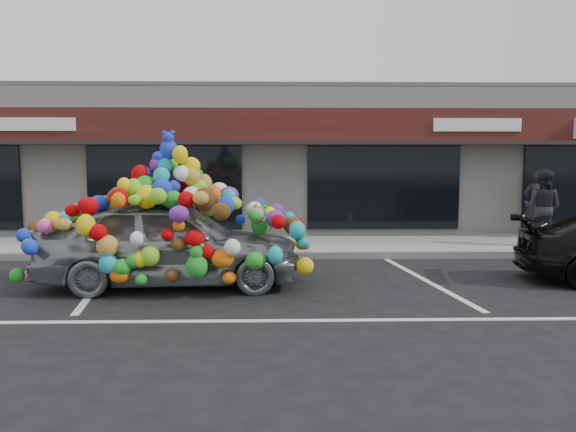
{
  "coord_description": "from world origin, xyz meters",
  "views": [
    {
      "loc": [
        0.0,
        -9.93,
        2.28
      ],
      "look_at": [
        0.27,
        1.4,
        1.09
      ],
      "focal_mm": 35.0,
      "sensor_mm": 36.0,
      "label": 1
    }
  ],
  "objects": [
    {
      "name": "ground",
      "position": [
        0.0,
        0.0,
        0.0
      ],
      "size": [
        90.0,
        90.0,
        0.0
      ],
      "primitive_type": "plane",
      "color": "black",
      "rests_on": "ground"
    },
    {
      "name": "shop_building",
      "position": [
        0.0,
        8.44,
        2.16
      ],
      "size": [
        24.0,
        7.2,
        4.31
      ],
      "color": "silver",
      "rests_on": "ground"
    },
    {
      "name": "sidewalk",
      "position": [
        0.0,
        4.0,
        0.07
      ],
      "size": [
        26.0,
        3.0,
        0.15
      ],
      "primitive_type": "cube",
      "color": "gray",
      "rests_on": "ground"
    },
    {
      "name": "kerb",
      "position": [
        0.0,
        2.5,
        0.07
      ],
      "size": [
        26.0,
        0.18,
        0.16
      ],
      "primitive_type": "cube",
      "color": "slate",
      "rests_on": "ground"
    },
    {
      "name": "parking_stripe_left",
      "position": [
        -3.2,
        0.2,
        0.0
      ],
      "size": [
        0.73,
        4.37,
        0.01
      ],
      "primitive_type": "cube",
      "rotation": [
        0.0,
        0.0,
        0.14
      ],
      "color": "silver",
      "rests_on": "ground"
    },
    {
      "name": "parking_stripe_mid",
      "position": [
        2.8,
        0.2,
        0.0
      ],
      "size": [
        0.73,
        4.37,
        0.01
      ],
      "primitive_type": "cube",
      "rotation": [
        0.0,
        0.0,
        0.14
      ],
      "color": "silver",
      "rests_on": "ground"
    },
    {
      "name": "lane_line",
      "position": [
        2.0,
        -2.3,
        0.0
      ],
      "size": [
        14.0,
        0.12,
        0.01
      ],
      "primitive_type": "cube",
      "color": "silver",
      "rests_on": "ground"
    },
    {
      "name": "toy_car",
      "position": [
        -1.83,
        -0.09,
        0.95
      ],
      "size": [
        3.27,
        4.9,
        2.81
      ],
      "rotation": [
        0.0,
        0.0,
        1.62
      ],
      "color": "gray",
      "rests_on": "ground"
    },
    {
      "name": "pedestrian_a",
      "position": [
        6.92,
        4.72,
        1.05
      ],
      "size": [
        0.67,
        0.45,
        1.8
      ],
      "primitive_type": "imported",
      "rotation": [
        0.0,
        0.0,
        3.12
      ],
      "color": "#212227",
      "rests_on": "sidewalk"
    },
    {
      "name": "pedestrian_b",
      "position": [
        6.47,
        3.39,
        1.07
      ],
      "size": [
        1.13,
        1.11,
        1.83
      ],
      "primitive_type": "imported",
      "rotation": [
        0.0,
        0.0,
        2.42
      ],
      "color": "black",
      "rests_on": "sidewalk"
    }
  ]
}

